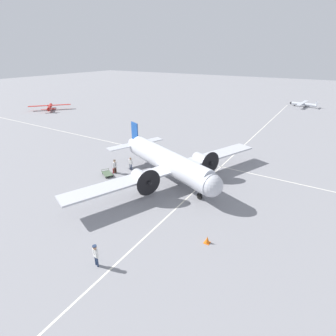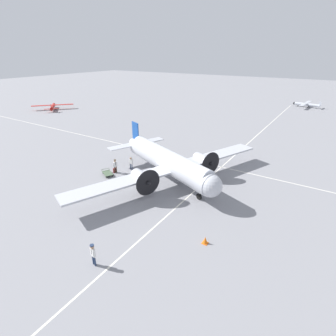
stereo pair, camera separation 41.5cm
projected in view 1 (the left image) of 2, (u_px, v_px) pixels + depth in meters
ground_plane at (168, 180)px, 31.96m from camera, size 300.00×300.00×0.00m
apron_line_eastwest at (198, 188)px, 30.02m from camera, size 120.00×0.16×0.01m
apron_line_northsouth at (194, 161)px, 37.54m from camera, size 0.16×120.00×0.01m
airliner_main at (170, 162)px, 30.68m from camera, size 24.79×17.16×5.52m
crew_foreground at (95, 253)px, 18.67m from camera, size 0.37×0.61×1.83m
passenger_boarding at (131, 162)px, 34.23m from camera, size 0.28×0.60×1.74m
ramp_agent at (115, 165)px, 33.27m from camera, size 0.61×0.35×1.82m
suitcase_near_door at (114, 171)px, 33.68m from camera, size 0.43×0.17×0.66m
baggage_cart at (107, 174)px, 32.96m from camera, size 1.74×2.04×0.56m
light_aircraft_distant at (303, 104)px, 73.93m from camera, size 9.74×7.28×1.89m
light_aircraft_taxiing at (50, 107)px, 70.01m from camera, size 8.76×8.11×2.03m
traffic_cone at (207, 240)px, 21.30m from camera, size 0.48×0.48×0.63m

